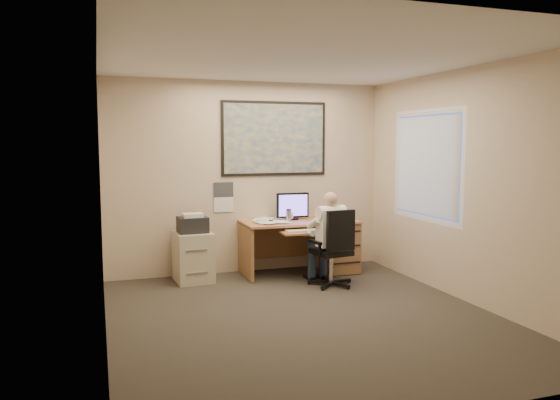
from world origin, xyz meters
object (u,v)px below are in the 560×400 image
object	(u,v)px
filing_cabinet	(193,252)
person	(330,239)
desk	(320,241)
office_chair	(332,264)

from	to	relation	value
filing_cabinet	person	distance (m)	1.83
desk	filing_cabinet	bearing A→B (deg)	179.50
office_chair	person	size ratio (longest dim) A/B	0.83
filing_cabinet	office_chair	bearing A→B (deg)	-30.48
office_chair	person	world-z (taller)	person
desk	person	world-z (taller)	person
person	desk	bearing A→B (deg)	68.87
filing_cabinet	office_chair	world-z (taller)	office_chair
person	filing_cabinet	bearing A→B (deg)	146.83
office_chair	desk	bearing A→B (deg)	69.04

